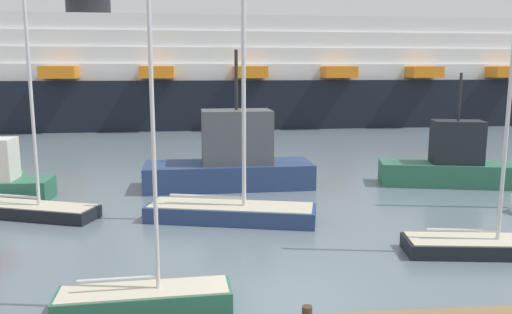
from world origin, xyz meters
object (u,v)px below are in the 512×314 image
at_px(sailboat_0, 231,209).
at_px(fishing_boat_3, 451,163).
at_px(sailboat_3, 30,207).
at_px(sailboat_5, 145,296).
at_px(cruise_ship, 242,78).
at_px(fishing_boat_2, 232,160).
at_px(sailboat_2, 485,241).
at_px(channel_buoy_1, 17,174).

distance_m(sailboat_0, fishing_boat_3, 13.41).
xyz_separation_m(sailboat_0, sailboat_3, (-8.53, 1.43, -0.05)).
height_order(sailboat_5, cruise_ship, cruise_ship).
distance_m(fishing_boat_2, fishing_boat_3, 11.86).
bearing_deg(fishing_boat_2, sailboat_5, -104.12).
relative_size(sailboat_3, cruise_ship, 0.10).
distance_m(sailboat_0, cruise_ship, 38.88).
bearing_deg(sailboat_0, cruise_ship, 99.09).
bearing_deg(fishing_boat_2, sailboat_2, -55.70).
bearing_deg(sailboat_5, sailboat_2, 12.20).
bearing_deg(fishing_boat_2, channel_buoy_1, 165.60).
height_order(sailboat_3, sailboat_5, sailboat_3).
distance_m(fishing_boat_3, cruise_ship, 34.39).
relative_size(sailboat_2, channel_buoy_1, 7.47).
bearing_deg(sailboat_0, sailboat_3, -175.88).
bearing_deg(sailboat_3, sailboat_0, 9.83).
relative_size(fishing_boat_3, cruise_ship, 0.08).
bearing_deg(sailboat_0, sailboat_5, -94.85).
bearing_deg(sailboat_5, sailboat_0, 67.86).
bearing_deg(sailboat_0, sailboat_2, -15.41).
height_order(sailboat_0, sailboat_5, sailboat_0).
distance_m(fishing_boat_3, channel_buoy_1, 24.10).
height_order(sailboat_2, channel_buoy_1, sailboat_2).
relative_size(sailboat_2, sailboat_3, 1.08).
relative_size(sailboat_2, sailboat_5, 1.27).
relative_size(sailboat_5, fishing_boat_2, 0.91).
xyz_separation_m(sailboat_5, cruise_ship, (5.65, 46.29, 4.86)).
distance_m(fishing_boat_2, channel_buoy_1, 12.35).
relative_size(sailboat_0, cruise_ship, 0.11).
distance_m(sailboat_5, channel_buoy_1, 18.96).
bearing_deg(fishing_boat_3, sailboat_5, -125.43).
relative_size(sailboat_5, channel_buoy_1, 5.86).
height_order(sailboat_2, fishing_boat_3, sailboat_2).
bearing_deg(channel_buoy_1, fishing_boat_3, -7.77).
xyz_separation_m(sailboat_2, channel_buoy_1, (-20.13, 13.50, -0.06)).
relative_size(fishing_boat_2, cruise_ship, 0.10).
distance_m(sailboat_3, sailboat_5, 10.98).
xyz_separation_m(sailboat_0, sailboat_2, (8.44, -4.68, -0.04)).
height_order(sailboat_5, fishing_boat_2, sailboat_5).
height_order(sailboat_0, fishing_boat_3, sailboat_0).
bearing_deg(fishing_boat_2, fishing_boat_3, -5.54).
bearing_deg(fishing_boat_2, sailboat_3, -153.80).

